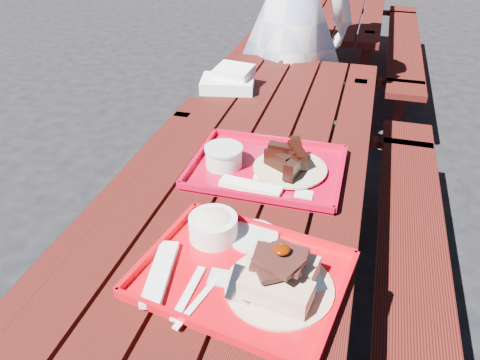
% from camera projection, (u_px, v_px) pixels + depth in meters
% --- Properties ---
extents(ground, '(60.00, 60.00, 0.00)m').
position_uv_depth(ground, '(250.00, 323.00, 1.98)').
color(ground, black).
rests_on(ground, ground).
extents(picnic_table_near, '(1.41, 2.40, 0.75)m').
position_uv_depth(picnic_table_near, '(251.00, 218.00, 1.68)').
color(picnic_table_near, '#47120D').
rests_on(picnic_table_near, ground).
extents(picnic_table_far, '(1.41, 2.40, 0.75)m').
position_uv_depth(picnic_table_far, '(335.00, 21.00, 3.93)').
color(picnic_table_far, '#47120D').
rests_on(picnic_table_far, ground).
extents(near_tray, '(0.55, 0.46, 0.16)m').
position_uv_depth(near_tray, '(246.00, 262.00, 1.16)').
color(near_tray, red).
rests_on(near_tray, picnic_table_near).
extents(far_tray, '(0.51, 0.39, 0.08)m').
position_uv_depth(far_tray, '(264.00, 166.00, 1.57)').
color(far_tray, '#B60222').
rests_on(far_tray, picnic_table_near).
extents(white_cloth, '(0.27, 0.22, 0.10)m').
position_uv_depth(white_cloth, '(229.00, 80.00, 2.17)').
color(white_cloth, white).
rests_on(white_cloth, picnic_table_near).
extents(person, '(0.71, 0.50, 1.86)m').
position_uv_depth(person, '(290.00, 19.00, 2.55)').
color(person, '#A2B6DD').
rests_on(person, ground).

